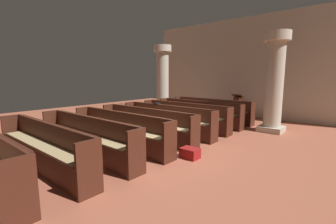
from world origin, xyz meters
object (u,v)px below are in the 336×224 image
object	(u,v)px
pew_row_3	(166,118)
pillar_far_side	(163,79)
pew_row_1	(199,112)
pillar_aisle_side	(274,81)
lectern	(237,108)
hymn_book	(157,103)
pew_row_4	(145,123)
pew_row_7	(43,145)
kneeler_box_red	(190,153)
pew_row_6	(86,136)
pew_row_5	(119,128)
pew_row_2	(184,115)
pew_row_0	(211,109)

from	to	relation	value
pew_row_3	pillar_far_side	size ratio (longest dim) A/B	1.09
pew_row_1	pillar_far_side	bearing A→B (deg)	164.03
pillar_aisle_side	lectern	world-z (taller)	pillar_aisle_side
pillar_aisle_side	hymn_book	size ratio (longest dim) A/B	15.38
pew_row_1	pew_row_4	xyz separation A→B (m)	(0.00, -2.90, 0.00)
pew_row_4	pillar_aisle_side	size ratio (longest dim) A/B	1.09
pew_row_7	kneeler_box_red	world-z (taller)	pew_row_7
pew_row_1	pew_row_6	distance (m)	4.83
pew_row_6	kneeler_box_red	distance (m)	2.46
pew_row_3	lectern	xyz separation A→B (m)	(0.57, 4.23, -0.04)
pew_row_5	kneeler_box_red	xyz separation A→B (m)	(1.95, 0.49, -0.38)
pew_row_3	pew_row_4	size ratio (longest dim) A/B	1.00
pew_row_4	hymn_book	world-z (taller)	hymn_book
pew_row_4	pew_row_2	bearing A→B (deg)	90.00
pew_row_0	hymn_book	xyz separation A→B (m)	(-0.61, -2.70, 0.43)
pillar_far_side	lectern	bearing A→B (deg)	27.11
pew_row_4	lectern	distance (m)	5.23
pew_row_3	lectern	size ratio (longest dim) A/B	3.31
pew_row_5	hymn_book	xyz separation A→B (m)	(-0.61, 2.13, 0.43)
pillar_aisle_side	lectern	size ratio (longest dim) A/B	3.04
pew_row_2	pew_row_5	world-z (taller)	same
hymn_book	pew_row_2	bearing A→B (deg)	51.81
pew_row_2	pillar_far_side	size ratio (longest dim) A/B	1.09
pew_row_6	pew_row_7	xyz separation A→B (m)	(0.00, -0.97, 0.00)
pillar_far_side	lectern	size ratio (longest dim) A/B	3.04
pew_row_0	lectern	xyz separation A→B (m)	(0.57, 1.34, -0.04)
pillar_far_side	pew_row_7	bearing A→B (deg)	-68.89
pew_row_0	kneeler_box_red	xyz separation A→B (m)	(1.95, -4.34, -0.38)
pillar_aisle_side	pew_row_5	bearing A→B (deg)	-119.99
pew_row_1	pillar_aisle_side	bearing A→B (deg)	12.79
pew_row_2	lectern	size ratio (longest dim) A/B	3.31
pew_row_4	lectern	xyz separation A→B (m)	(0.57, 5.20, -0.04)
pew_row_6	lectern	distance (m)	7.15
pew_row_3	pillar_far_side	distance (m)	3.85
pew_row_2	pew_row_3	world-z (taller)	same
pew_row_1	lectern	bearing A→B (deg)	76.02
pew_row_3	pew_row_4	xyz separation A→B (m)	(0.00, -0.97, 0.00)
pew_row_4	pew_row_5	xyz separation A→B (m)	(0.00, -0.97, 0.00)
pew_row_3	pillar_aisle_side	xyz separation A→B (m)	(2.57, 2.51, 1.22)
pew_row_1	pew_row_3	distance (m)	1.93
pew_row_2	pew_row_0	bearing A→B (deg)	90.00
pew_row_4	pillar_aisle_side	world-z (taller)	pillar_aisle_side
pew_row_3	pew_row_7	size ratio (longest dim) A/B	1.00
pew_row_1	kneeler_box_red	bearing A→B (deg)	-59.99
pillar_aisle_side	pew_row_1	bearing A→B (deg)	-167.21
pew_row_6	pew_row_7	size ratio (longest dim) A/B	1.00
pew_row_7	lectern	size ratio (longest dim) A/B	3.31
pew_row_0	kneeler_box_red	distance (m)	4.77
pew_row_5	pillar_far_side	size ratio (longest dim) A/B	1.09
lectern	pew_row_3	bearing A→B (deg)	-97.71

